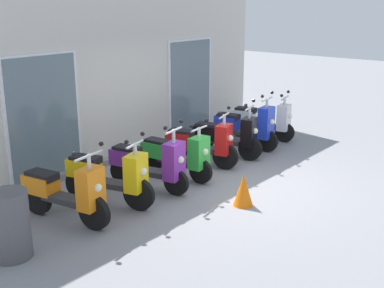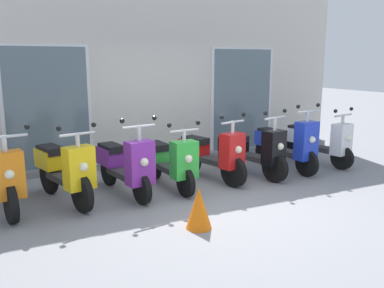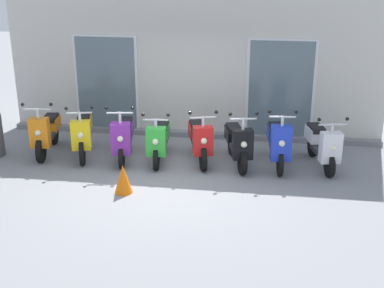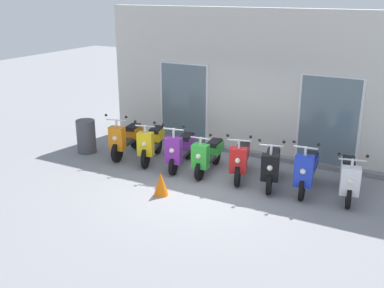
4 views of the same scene
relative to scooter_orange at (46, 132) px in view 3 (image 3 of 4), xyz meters
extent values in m
plane|color=gray|center=(2.84, -0.89, -0.48)|extent=(40.00, 40.00, 0.00)
cube|color=beige|center=(2.84, 1.81, 1.42)|extent=(8.62, 0.30, 3.79)
cube|color=slate|center=(2.84, 1.56, -0.42)|extent=(8.62, 0.20, 0.12)
cube|color=silver|center=(0.83, 1.64, 0.67)|extent=(1.52, 0.04, 2.30)
cube|color=slate|center=(0.83, 1.62, 0.67)|extent=(1.40, 0.02, 2.22)
cube|color=silver|center=(4.86, 1.64, 0.67)|extent=(1.52, 0.04, 2.30)
cube|color=slate|center=(4.86, 1.62, 0.67)|extent=(1.40, 0.02, 2.22)
cylinder|color=black|center=(0.09, -0.52, -0.22)|extent=(0.19, 0.52, 0.51)
cylinder|color=black|center=(-0.10, 0.58, -0.22)|extent=(0.19, 0.52, 0.51)
cube|color=#2D2D30|center=(0.00, 0.03, -0.12)|extent=(0.38, 0.73, 0.09)
cube|color=orange|center=(0.09, -0.48, 0.14)|extent=(0.42, 0.30, 0.60)
sphere|color=#F2EFCC|center=(0.11, -0.61, 0.18)|extent=(0.12, 0.12, 0.12)
cube|color=orange|center=(-0.09, 0.48, 0.03)|extent=(0.39, 0.56, 0.28)
cube|color=black|center=(-0.08, 0.44, 0.17)|extent=(0.34, 0.52, 0.11)
cylinder|color=silver|center=(0.09, -0.48, 0.54)|extent=(0.06, 0.06, 0.23)
cylinder|color=silver|center=(0.09, -0.48, 0.63)|extent=(0.55, 0.13, 0.04)
sphere|color=black|center=(0.36, -0.44, 0.73)|extent=(0.07, 0.07, 0.07)
sphere|color=black|center=(-0.19, -0.53, 0.73)|extent=(0.07, 0.07, 0.07)
cylinder|color=black|center=(0.97, -0.53, -0.21)|extent=(0.23, 0.53, 0.52)
cylinder|color=black|center=(0.67, 0.52, -0.21)|extent=(0.23, 0.53, 0.52)
cube|color=#2D2D30|center=(0.82, -0.01, -0.11)|extent=(0.44, 0.73, 0.09)
cube|color=yellow|center=(0.96, -0.49, 0.14)|extent=(0.43, 0.34, 0.58)
sphere|color=#F2EFCC|center=(1.00, -0.62, 0.18)|extent=(0.12, 0.12, 0.12)
cube|color=yellow|center=(0.69, 0.42, 0.09)|extent=(0.43, 0.58, 0.28)
cube|color=black|center=(0.71, 0.38, 0.23)|extent=(0.38, 0.53, 0.11)
cylinder|color=silver|center=(0.96, -0.49, 0.51)|extent=(0.06, 0.06, 0.21)
cylinder|color=silver|center=(0.96, -0.49, 0.60)|extent=(0.48, 0.17, 0.04)
sphere|color=black|center=(1.20, -0.43, 0.70)|extent=(0.07, 0.07, 0.07)
sphere|color=black|center=(0.73, -0.56, 0.70)|extent=(0.07, 0.07, 0.07)
cylinder|color=black|center=(1.80, -0.58, -0.25)|extent=(0.16, 0.46, 0.45)
cylinder|color=black|center=(1.60, 0.53, -0.25)|extent=(0.16, 0.46, 0.45)
cube|color=#2D2D30|center=(1.70, -0.02, -0.15)|extent=(0.38, 0.74, 0.09)
cube|color=purple|center=(1.80, -0.54, 0.12)|extent=(0.42, 0.30, 0.63)
sphere|color=#F2EFCC|center=(1.82, -0.67, 0.16)|extent=(0.12, 0.12, 0.12)
cube|color=purple|center=(1.62, 0.44, 0.04)|extent=(0.39, 0.57, 0.28)
cube|color=black|center=(1.62, 0.40, 0.18)|extent=(0.34, 0.52, 0.11)
cylinder|color=silver|center=(1.80, -0.54, 0.54)|extent=(0.06, 0.06, 0.25)
cylinder|color=silver|center=(1.80, -0.54, 0.65)|extent=(0.50, 0.13, 0.04)
sphere|color=black|center=(2.04, -0.50, 0.75)|extent=(0.07, 0.07, 0.07)
sphere|color=black|center=(1.55, -0.59, 0.75)|extent=(0.07, 0.07, 0.07)
cylinder|color=black|center=(2.50, -0.55, -0.25)|extent=(0.13, 0.46, 0.45)
cylinder|color=black|center=(2.40, 0.55, -0.25)|extent=(0.13, 0.46, 0.45)
cube|color=#2D2D30|center=(2.45, 0.00, -0.15)|extent=(0.32, 0.71, 0.09)
cube|color=green|center=(2.50, -0.51, 0.09)|extent=(0.40, 0.27, 0.57)
sphere|color=#F2EFCC|center=(2.51, -0.64, 0.13)|extent=(0.12, 0.12, 0.12)
cube|color=green|center=(2.41, 0.45, -0.01)|extent=(0.35, 0.55, 0.28)
cube|color=black|center=(2.41, 0.41, 0.13)|extent=(0.30, 0.50, 0.11)
cylinder|color=silver|center=(2.50, -0.51, 0.45)|extent=(0.06, 0.06, 0.20)
cylinder|color=silver|center=(2.50, -0.51, 0.53)|extent=(0.49, 0.08, 0.04)
sphere|color=black|center=(2.74, -0.49, 0.63)|extent=(0.07, 0.07, 0.07)
sphere|color=black|center=(2.26, -0.54, 0.63)|extent=(0.07, 0.07, 0.07)
cylinder|color=black|center=(3.41, -0.44, -0.22)|extent=(0.23, 0.51, 0.50)
cylinder|color=black|center=(3.11, 0.59, -0.22)|extent=(0.23, 0.51, 0.50)
cube|color=#2D2D30|center=(3.26, 0.07, -0.12)|extent=(0.43, 0.71, 0.09)
cube|color=red|center=(3.40, -0.40, 0.12)|extent=(0.43, 0.34, 0.57)
sphere|color=#F2EFCC|center=(3.43, -0.53, 0.16)|extent=(0.12, 0.12, 0.12)
cube|color=red|center=(3.14, 0.49, 0.02)|extent=(0.43, 0.58, 0.28)
cube|color=black|center=(3.15, 0.45, 0.16)|extent=(0.38, 0.53, 0.11)
cylinder|color=silver|center=(3.40, -0.40, 0.50)|extent=(0.06, 0.06, 0.22)
cylinder|color=silver|center=(3.40, -0.40, 0.59)|extent=(0.49, 0.18, 0.04)
sphere|color=black|center=(3.64, -0.33, 0.69)|extent=(0.07, 0.07, 0.07)
sphere|color=black|center=(3.16, -0.47, 0.69)|extent=(0.07, 0.07, 0.07)
cylinder|color=black|center=(4.18, -0.51, -0.23)|extent=(0.23, 0.50, 0.49)
cylinder|color=black|center=(3.90, 0.53, -0.23)|extent=(0.23, 0.50, 0.49)
cube|color=#2D2D30|center=(4.04, 0.01, -0.13)|extent=(0.43, 0.71, 0.09)
cube|color=black|center=(4.17, -0.47, 0.12)|extent=(0.43, 0.33, 0.58)
sphere|color=#F2EFCC|center=(4.20, -0.60, 0.16)|extent=(0.12, 0.12, 0.12)
cube|color=black|center=(3.92, 0.43, 0.01)|extent=(0.43, 0.58, 0.28)
cube|color=black|center=(3.93, 0.39, 0.15)|extent=(0.38, 0.53, 0.11)
cylinder|color=silver|center=(4.17, -0.47, 0.51)|extent=(0.06, 0.06, 0.25)
cylinder|color=silver|center=(4.17, -0.47, 0.62)|extent=(0.50, 0.17, 0.04)
sphere|color=black|center=(4.41, -0.41, 0.72)|extent=(0.07, 0.07, 0.07)
sphere|color=black|center=(3.92, -0.54, 0.72)|extent=(0.07, 0.07, 0.07)
cylinder|color=black|center=(4.89, -0.48, -0.23)|extent=(0.14, 0.49, 0.48)
cylinder|color=black|center=(4.77, 0.60, -0.23)|extent=(0.14, 0.49, 0.48)
cube|color=#2D2D30|center=(4.83, 0.06, -0.13)|extent=(0.33, 0.70, 0.09)
cube|color=#1E38C6|center=(4.89, -0.44, 0.17)|extent=(0.40, 0.28, 0.68)
sphere|color=#F2EFCC|center=(4.90, -0.57, 0.21)|extent=(0.12, 0.12, 0.12)
cube|color=#1E38C6|center=(4.78, 0.51, 0.05)|extent=(0.36, 0.55, 0.28)
cube|color=black|center=(4.79, 0.47, 0.19)|extent=(0.31, 0.51, 0.11)
cylinder|color=silver|center=(4.89, -0.44, 0.59)|extent=(0.06, 0.06, 0.21)
cylinder|color=silver|center=(4.89, -0.44, 0.68)|extent=(0.49, 0.09, 0.04)
sphere|color=black|center=(5.13, -0.41, 0.78)|extent=(0.07, 0.07, 0.07)
sphere|color=black|center=(4.64, -0.47, 0.78)|extent=(0.07, 0.07, 0.07)
cylinder|color=black|center=(5.82, -0.39, -0.25)|extent=(0.19, 0.45, 0.45)
cylinder|color=black|center=(5.57, 0.68, -0.25)|extent=(0.19, 0.45, 0.45)
cube|color=#2D2D30|center=(5.69, 0.14, -0.15)|extent=(0.41, 0.72, 0.09)
cube|color=white|center=(5.81, -0.36, 0.10)|extent=(0.42, 0.32, 0.58)
sphere|color=#F2EFCC|center=(5.84, -0.48, 0.14)|extent=(0.12, 0.12, 0.12)
cube|color=white|center=(5.59, 0.58, 0.05)|extent=(0.41, 0.57, 0.28)
cube|color=black|center=(5.60, 0.54, 0.19)|extent=(0.36, 0.53, 0.11)
cylinder|color=silver|center=(5.81, -0.36, 0.47)|extent=(0.06, 0.06, 0.20)
cylinder|color=silver|center=(5.81, -0.36, 0.55)|extent=(0.52, 0.15, 0.04)
sphere|color=black|center=(6.07, -0.30, 0.65)|extent=(0.07, 0.07, 0.07)
sphere|color=black|center=(5.55, -0.41, 0.65)|extent=(0.07, 0.07, 0.07)
cone|color=orange|center=(2.16, -1.69, -0.22)|extent=(0.32, 0.32, 0.52)
camera|label=1|loc=(-4.01, -5.69, 2.71)|focal=46.10mm
camera|label=2|loc=(0.08, -5.86, 1.54)|focal=37.82mm
camera|label=3|loc=(4.63, -9.61, 3.36)|focal=47.58mm
camera|label=4|loc=(7.12, -9.34, 3.76)|focal=43.15mm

